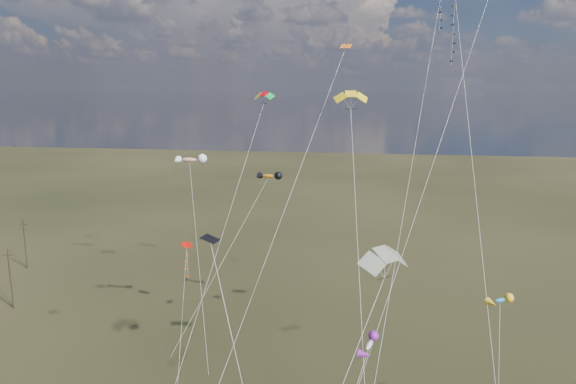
# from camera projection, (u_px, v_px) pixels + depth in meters

# --- Properties ---
(utility_pole_near) EXTENTS (1.40, 0.20, 8.00)m
(utility_pole_near) POSITION_uv_depth(u_px,v_px,m) (10.00, 278.00, 65.82)
(utility_pole_near) COLOR black
(utility_pole_near) RESTS_ON ground
(utility_pole_far) EXTENTS (1.40, 0.20, 8.00)m
(utility_pole_far) POSITION_uv_depth(u_px,v_px,m) (25.00, 243.00, 80.59)
(utility_pole_far) COLOR black
(utility_pole_far) RESTS_ON ground
(diamond_black_high) EXTENTS (2.75, 22.74, 35.61)m
(diamond_black_high) POSITION_uv_depth(u_px,v_px,m) (456.00, 56.00, 41.09)
(diamond_black_high) COLOR black
(diamond_black_high) RESTS_ON ground
(diamond_navy_tall) EXTENTS (8.38, 33.69, 38.68)m
(diamond_navy_tall) POSITION_uv_depth(u_px,v_px,m) (435.00, 40.00, 52.69)
(diamond_navy_tall) COLOR #0F0C49
(diamond_navy_tall) RESTS_ON ground
(diamond_black_mid) EXTENTS (9.35, 13.76, 19.16)m
(diamond_black_mid) POSITION_uv_depth(u_px,v_px,m) (231.00, 332.00, 28.96)
(diamond_black_mid) COLOR black
(diamond_black_mid) RESTS_ON ground
(diamond_red_low) EXTENTS (1.77, 7.82, 12.92)m
(diamond_red_low) POSITION_uv_depth(u_px,v_px,m) (187.00, 267.00, 51.11)
(diamond_red_low) COLOR #BE0D05
(diamond_red_low) RESTS_ON ground
(diamond_orange_center) EXTENTS (10.94, 16.11, 31.73)m
(diamond_orange_center) POSITION_uv_depth(u_px,v_px,m) (300.00, 168.00, 40.97)
(diamond_orange_center) COLOR orange
(diamond_orange_center) RESTS_ON ground
(parafoil_yellow) EXTENTS (4.20, 21.65, 28.23)m
(parafoil_yellow) POSITION_uv_depth(u_px,v_px,m) (351.00, 96.00, 40.04)
(parafoil_yellow) COLOR gold
(parafoil_yellow) RESTS_ON ground
(parafoil_striped) EXTENTS (9.37, 14.09, 19.90)m
(parafoil_striped) POSITION_uv_depth(u_px,v_px,m) (385.00, 255.00, 28.05)
(parafoil_striped) COLOR gold
(parafoil_striped) RESTS_ON ground
(parafoil_tricolor) EXTENTS (7.41, 14.57, 28.01)m
(parafoil_tricolor) POSITION_uv_depth(u_px,v_px,m) (263.00, 96.00, 49.76)
(parafoil_tricolor) COLOR gold
(parafoil_tricolor) RESTS_ON ground
(novelty_orange_black) EXTENTS (9.87, 13.50, 18.23)m
(novelty_orange_black) POSITION_uv_depth(u_px,v_px,m) (268.00, 177.00, 61.75)
(novelty_orange_black) COLOR #C76F11
(novelty_orange_black) RESTS_ON ground
(novelty_white_purple) EXTENTS (5.45, 11.19, 12.85)m
(novelty_white_purple) POSITION_uv_depth(u_px,v_px,m) (369.00, 346.00, 31.64)
(novelty_white_purple) COLOR silver
(novelty_white_purple) RESTS_ON ground
(novelty_redwhite_stripe) EXTENTS (6.58, 10.90, 20.77)m
(novelty_redwhite_stripe) POSITION_uv_depth(u_px,v_px,m) (189.00, 160.00, 57.53)
(novelty_redwhite_stripe) COLOR red
(novelty_redwhite_stripe) RESTS_ON ground
(novelty_blue_yellow) EXTENTS (2.06, 7.63, 12.51)m
(novelty_blue_yellow) POSITION_uv_depth(u_px,v_px,m) (500.00, 301.00, 39.24)
(novelty_blue_yellow) COLOR #1C6FB7
(novelty_blue_yellow) RESTS_ON ground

